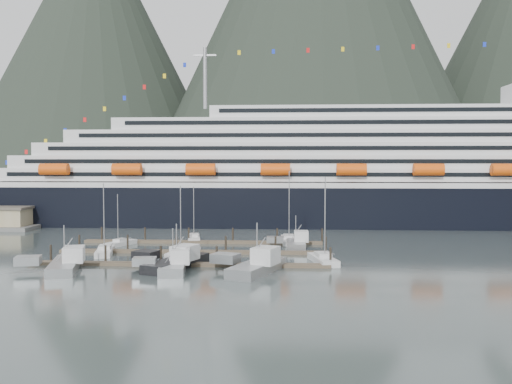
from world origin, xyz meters
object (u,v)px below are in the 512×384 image
(sailboat_f, at_px, (194,239))
(trawler_c, at_px, (176,261))
(trawler_d, at_px, (256,266))
(trawler_b, at_px, (172,266))
(sailboat_g, at_px, (289,241))
(trawler_e, at_px, (295,243))
(sailboat_a, at_px, (121,244))
(sailboat_h, at_px, (323,260))
(cruise_ship, at_px, (357,178))
(sailboat_c, at_px, (183,253))
(trawler_a, at_px, (63,264))
(sailboat_b, at_px, (105,252))

(sailboat_f, distance_m, trawler_c, 31.56)
(sailboat_f, xyz_separation_m, trawler_d, (15.06, -34.94, 0.60))
(trawler_b, relative_size, trawler_d, 0.80)
(sailboat_g, xyz_separation_m, trawler_e, (1.24, -6.71, 0.44))
(trawler_c, bearing_deg, sailboat_g, -10.95)
(sailboat_a, xyz_separation_m, trawler_d, (28.16, -26.70, 0.62))
(sailboat_h, xyz_separation_m, trawler_b, (-22.95, -9.12, 0.47))
(sailboat_a, bearing_deg, cruise_ship, -27.36)
(trawler_e, bearing_deg, sailboat_c, 117.60)
(trawler_e, bearing_deg, trawler_d, 165.75)
(trawler_b, bearing_deg, sailboat_f, -3.32)
(sailboat_c, bearing_deg, trawler_a, 148.61)
(sailboat_c, xyz_separation_m, sailboat_h, (24.06, -6.05, 0.02))
(sailboat_h, xyz_separation_m, trawler_e, (-4.45, 16.92, 0.43))
(sailboat_f, height_order, sailboat_h, sailboat_h)
(cruise_ship, distance_m, sailboat_f, 52.54)
(trawler_d, bearing_deg, sailboat_b, 80.36)
(trawler_a, relative_size, trawler_c, 0.94)
(sailboat_h, xyz_separation_m, trawler_c, (-23.10, -5.58, 0.50))
(sailboat_g, relative_size, trawler_c, 1.00)
(cruise_ship, height_order, trawler_e, cruise_ship)
(sailboat_a, xyz_separation_m, sailboat_f, (13.10, 8.24, 0.02))
(cruise_ship, relative_size, trawler_a, 14.71)
(cruise_ship, distance_m, trawler_c, 75.94)
(trawler_a, bearing_deg, sailboat_c, -59.75)
(trawler_a, bearing_deg, sailboat_g, -60.15)
(cruise_ship, xyz_separation_m, trawler_a, (-51.56, -69.98, -11.09))
(trawler_e, bearing_deg, trawler_b, 143.23)
(sailboat_g, bearing_deg, trawler_a, 130.72)
(sailboat_f, distance_m, trawler_b, 35.10)
(sailboat_f, bearing_deg, trawler_c, 174.12)
(sailboat_b, relative_size, sailboat_g, 0.87)
(sailboat_a, height_order, trawler_d, sailboat_a)
(sailboat_c, distance_m, sailboat_f, 19.88)
(trawler_b, bearing_deg, sailboat_b, 36.37)
(sailboat_h, distance_m, trawler_e, 17.50)
(trawler_a, distance_m, trawler_d, 29.16)
(sailboat_c, bearing_deg, trawler_d, -123.69)
(sailboat_g, xyz_separation_m, trawler_b, (-17.25, -32.75, 0.48))
(sailboat_c, relative_size, trawler_a, 0.89)
(sailboat_b, height_order, sailboat_c, sailboat_b)
(cruise_ship, distance_m, trawler_e, 48.22)
(trawler_c, bearing_deg, cruise_ship, -8.03)
(sailboat_b, bearing_deg, sailboat_h, -112.27)
(sailboat_a, xyz_separation_m, sailboat_c, (14.48, -11.59, 0.03))
(sailboat_h, height_order, trawler_c, sailboat_h)
(sailboat_b, bearing_deg, sailboat_g, -74.84)
(trawler_c, xyz_separation_m, trawler_e, (18.64, 22.50, -0.07))
(sailboat_a, distance_m, trawler_c, 27.90)
(sailboat_h, bearing_deg, cruise_ship, -23.82)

